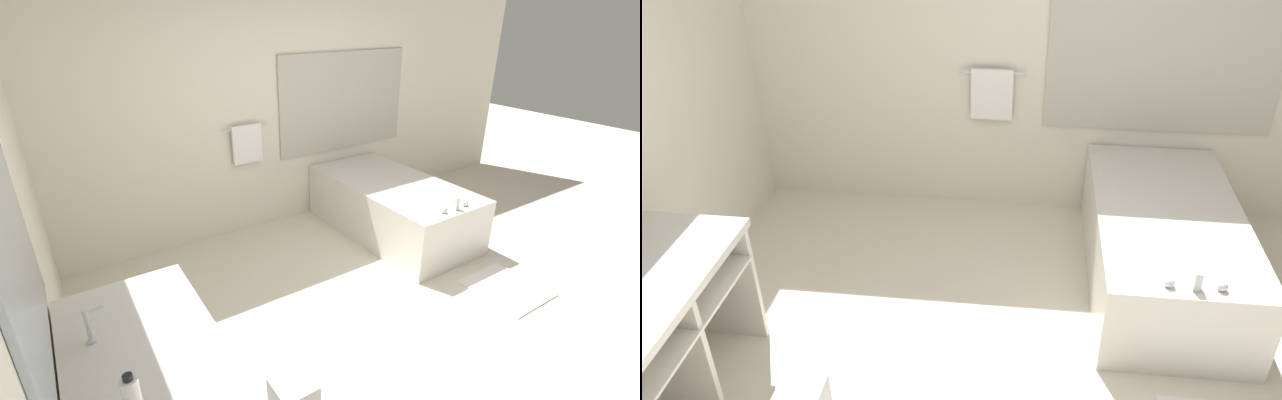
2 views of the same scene
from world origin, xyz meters
The scene contains 8 objects.
ground_plane centered at (0.00, 0.00, 0.00)m, with size 16.00×16.00×0.00m, color beige.
wall_back_with_blinds centered at (0.03, 2.23, 1.35)m, with size 7.40×0.13×2.70m.
wall_left_with_mirror centered at (-2.23, 0.00, 1.35)m, with size 0.08×7.40×2.70m.
vanity_counter centered at (-1.86, -0.19, 0.62)m, with size 0.66×1.27×0.87m.
sink_faucet centered at (-2.04, -0.01, 0.96)m, with size 0.09×0.04×0.18m.
bathtub centered at (0.95, 1.27, 0.32)m, with size 0.96×1.84×0.70m.
waste_bin centered at (-1.12, -0.18, 0.12)m, with size 0.24×0.24×0.23m.
bath_mat centered at (1.07, -0.12, 0.01)m, with size 0.57×0.61×0.02m.
Camera 1 is at (-2.00, -1.83, 2.24)m, focal length 24.00 mm.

